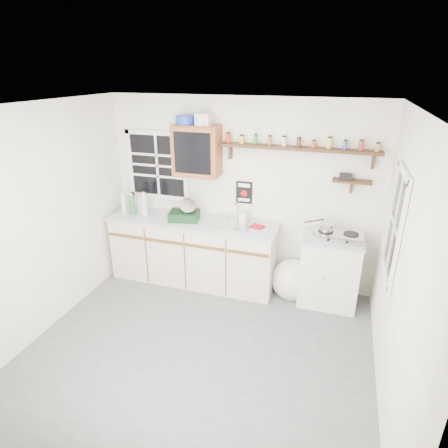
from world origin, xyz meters
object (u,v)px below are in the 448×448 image
at_px(upper_cabinet, 197,151).
at_px(spice_shelf, 298,147).
at_px(right_cabinet, 329,270).
at_px(hotplate, 338,235).
at_px(dish_rack, 185,213).
at_px(main_cabinet, 193,250).

height_order(upper_cabinet, spice_shelf, upper_cabinet).
bearing_deg(right_cabinet, hotplate, -22.48).
bearing_deg(upper_cabinet, hotplate, -4.28).
height_order(right_cabinet, dish_rack, dish_rack).
relative_size(spice_shelf, hotplate, 3.17).
relative_size(main_cabinet, dish_rack, 5.23).
bearing_deg(main_cabinet, right_cabinet, 0.79).
bearing_deg(dish_rack, main_cabinet, 0.78).
bearing_deg(dish_rack, right_cabinet, -10.82).
xyz_separation_m(dish_rack, hotplate, (1.97, 0.03, -0.06)).
distance_m(right_cabinet, spice_shelf, 1.58).
bearing_deg(hotplate, dish_rack, -176.27).
height_order(main_cabinet, dish_rack, dish_rack).
relative_size(right_cabinet, upper_cabinet, 1.40).
bearing_deg(hotplate, main_cabinet, -176.87).
height_order(right_cabinet, hotplate, hotplate).
bearing_deg(spice_shelf, right_cabinet, -19.58).
xyz_separation_m(main_cabinet, spice_shelf, (1.31, 0.21, 1.47)).
relative_size(main_cabinet, spice_shelf, 1.21).
height_order(main_cabinet, upper_cabinet, upper_cabinet).
xyz_separation_m(right_cabinet, hotplate, (0.05, -0.02, 0.49)).
distance_m(upper_cabinet, hotplate, 2.05).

